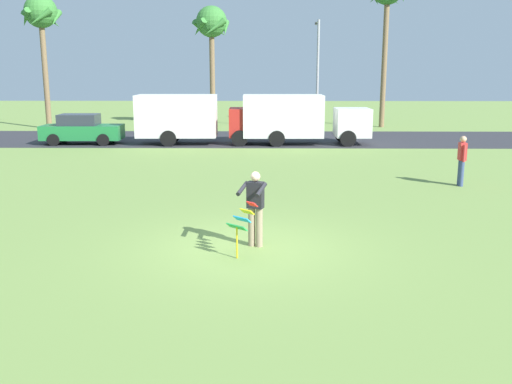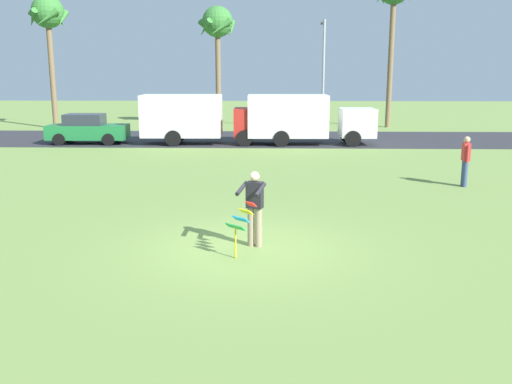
{
  "view_description": "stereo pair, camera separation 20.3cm",
  "coord_description": "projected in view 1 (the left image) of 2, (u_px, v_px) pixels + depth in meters",
  "views": [
    {
      "loc": [
        0.38,
        -12.36,
        3.98
      ],
      "look_at": [
        0.2,
        1.13,
        1.05
      ],
      "focal_mm": 40.0,
      "sensor_mm": 36.0,
      "label": 1
    },
    {
      "loc": [
        0.59,
        -12.35,
        3.98
      ],
      "look_at": [
        0.2,
        1.13,
        1.05
      ],
      "focal_mm": 40.0,
      "sensor_mm": 36.0,
      "label": 2
    }
  ],
  "objects": [
    {
      "name": "road_strip",
      "position": [
        257.0,
        139.0,
        32.94
      ],
      "size": [
        120.0,
        8.0,
        0.01
      ],
      "primitive_type": "cube",
      "color": "#2D2D33",
      "rests_on": "ground"
    },
    {
      "name": "person_walker_near",
      "position": [
        462.0,
        159.0,
        19.57
      ],
      "size": [
        0.24,
        0.57,
        1.73
      ],
      "color": "#384772",
      "rests_on": "ground"
    },
    {
      "name": "palm_tree_left_near",
      "position": [
        41.0,
        18.0,
        37.03
      ],
      "size": [
        2.58,
        2.71,
        8.65
      ],
      "color": "brown",
      "rests_on": "ground"
    },
    {
      "name": "palm_tree_right_near",
      "position": [
        212.0,
        27.0,
        38.77
      ],
      "size": [
        2.58,
        2.71,
        8.15
      ],
      "color": "brown",
      "rests_on": "ground"
    },
    {
      "name": "parked_truck_red_cab",
      "position": [
        192.0,
        118.0,
        30.34
      ],
      "size": [
        6.74,
        2.22,
        2.62
      ],
      "color": "#B2231E",
      "rests_on": "ground"
    },
    {
      "name": "streetlight_pole",
      "position": [
        318.0,
        68.0,
        36.56
      ],
      "size": [
        0.24,
        1.65,
        7.0
      ],
      "color": "#9E9EA3",
      "rests_on": "ground"
    },
    {
      "name": "ground_plane",
      "position": [
        247.0,
        248.0,
        12.92
      ],
      "size": [
        120.0,
        120.0,
        0.0
      ],
      "primitive_type": "plane",
      "color": "olive"
    },
    {
      "name": "kite_held",
      "position": [
        242.0,
        221.0,
        12.16
      ],
      "size": [
        0.69,
        0.72,
        1.16
      ],
      "color": "red",
      "rests_on": "ground"
    },
    {
      "name": "parked_truck_white_box",
      "position": [
        298.0,
        118.0,
        30.27
      ],
      "size": [
        6.73,
        2.19,
        2.62
      ],
      "color": "silver",
      "rests_on": "ground"
    },
    {
      "name": "person_kite_flyer",
      "position": [
        255.0,
        206.0,
        12.83
      ],
      "size": [
        0.69,
        0.75,
        1.73
      ],
      "color": "gray",
      "rests_on": "ground"
    },
    {
      "name": "parked_car_green",
      "position": [
        82.0,
        130.0,
        30.56
      ],
      "size": [
        4.23,
        1.9,
        1.6
      ],
      "color": "#1E7238",
      "rests_on": "ground"
    }
  ]
}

